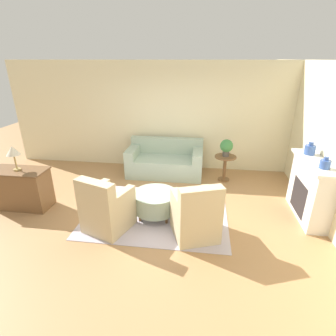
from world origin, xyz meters
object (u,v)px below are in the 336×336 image
side_table (225,164)px  vase_mantel_far (325,164)px  ottoman_table (155,201)px  potted_plant_on_side_table (226,147)px  armchair_right (196,216)px  dresser (22,188)px  table_lamp (13,152)px  armchair_left (106,210)px  vase_mantel_near (310,149)px  couch (165,162)px

side_table → vase_mantel_far: vase_mantel_far is taller
ottoman_table → vase_mantel_far: (2.86, 0.02, 0.91)m
potted_plant_on_side_table → armchair_right: bearing=-104.7°
dresser → table_lamp: (0.00, -0.00, 0.77)m
armchair_left → table_lamp: 2.17m
armchair_right → dresser: armchair_right is taller
dresser → vase_mantel_far: 5.63m
table_lamp → armchair_left: bearing=-15.1°
dresser → armchair_left: bearing=-15.1°
side_table → vase_mantel_near: (1.45, -1.09, 0.80)m
armchair_right → dresser: 3.55m
armchair_right → potted_plant_on_side_table: size_ratio=2.44×
armchair_right → potted_plant_on_side_table: bearing=75.3°
vase_mantel_far → armchair_right: bearing=-164.1°
vase_mantel_near → table_lamp: vase_mantel_near is taller
ottoman_table → vase_mantel_near: (2.86, 0.73, 0.93)m
armchair_right → vase_mantel_far: bearing=15.9°
side_table → ottoman_table: bearing=-127.9°
vase_mantel_near → vase_mantel_far: vase_mantel_near is taller
side_table → potted_plant_on_side_table: potted_plant_on_side_table is taller
ottoman_table → dresser: dresser is taller
couch → vase_mantel_far: size_ratio=9.45×
armchair_left → dresser: 2.02m
couch → armchair_left: size_ratio=1.87×
dresser → vase_mantel_near: 5.69m
couch → side_table: 1.52m
couch → table_lamp: table_lamp is taller
armchair_left → vase_mantel_near: bearing=19.6°
armchair_right → vase_mantel_near: (2.07, 1.29, 0.83)m
couch → potted_plant_on_side_table: 1.62m
dresser → table_lamp: table_lamp is taller
ottoman_table → dresser: size_ratio=0.75×
side_table → vase_mantel_far: bearing=-51.0°
potted_plant_on_side_table → dresser: bearing=-155.9°
ottoman_table → potted_plant_on_side_table: size_ratio=1.99×
vase_mantel_near → armchair_right: bearing=-148.0°
dresser → table_lamp: bearing=-90.0°
potted_plant_on_side_table → ottoman_table: bearing=-127.9°
dresser → armchair_right: bearing=-8.5°
vase_mantel_near → potted_plant_on_side_table: bearing=143.1°
couch → ottoman_table: 2.00m
dresser → potted_plant_on_side_table: potted_plant_on_side_table is taller
armchair_left → potted_plant_on_side_table: 3.26m
ottoman_table → vase_mantel_far: 3.00m
vase_mantel_near → potted_plant_on_side_table: size_ratio=0.57×
ottoman_table → vase_mantel_near: size_ratio=3.48×
ottoman_table → dresser: (-2.72, -0.04, 0.12)m
armchair_left → ottoman_table: 0.96m
vase_mantel_far → side_table: bearing=129.0°
vase_mantel_near → dresser: bearing=-172.2°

